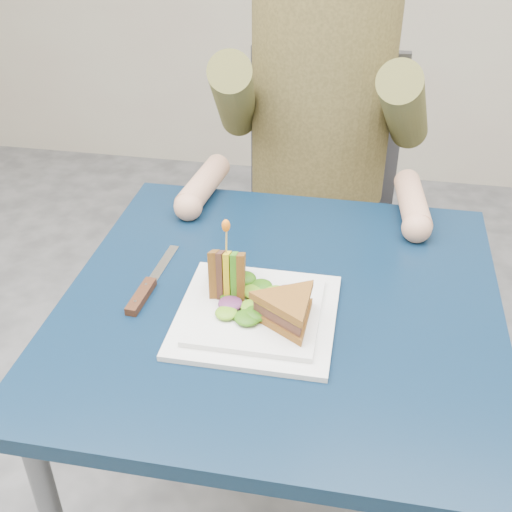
% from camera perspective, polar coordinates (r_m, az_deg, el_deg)
% --- Properties ---
extents(table, '(0.75, 0.75, 0.73)m').
position_cam_1_polar(table, '(1.16, 2.17, -6.86)').
color(table, black).
rests_on(table, ground).
extents(chair, '(0.42, 0.40, 0.93)m').
position_cam_1_polar(chair, '(1.83, 5.56, 5.15)').
color(chair, '#47474C').
rests_on(chair, ground).
extents(diner, '(0.54, 0.59, 0.74)m').
position_cam_1_polar(diner, '(1.57, 5.89, 15.26)').
color(diner, brown).
rests_on(diner, chair).
extents(plate, '(0.26, 0.26, 0.02)m').
position_cam_1_polar(plate, '(1.06, 0.04, -5.16)').
color(plate, white).
rests_on(plate, table).
extents(sandwich_flat, '(0.18, 0.18, 0.05)m').
position_cam_1_polar(sandwich_flat, '(1.02, 2.84, -4.79)').
color(sandwich_flat, brown).
rests_on(sandwich_flat, plate).
extents(sandwich_upright, '(0.08, 0.13, 0.13)m').
position_cam_1_polar(sandwich_upright, '(1.08, -2.56, -1.47)').
color(sandwich_upright, brown).
rests_on(sandwich_upright, plate).
extents(fork, '(0.03, 0.18, 0.01)m').
position_cam_1_polar(fork, '(1.12, -4.74, -3.56)').
color(fork, silver).
rests_on(fork, table).
extents(knife, '(0.03, 0.22, 0.02)m').
position_cam_1_polar(knife, '(1.14, -9.81, -2.99)').
color(knife, silver).
rests_on(knife, table).
extents(toothpick, '(0.01, 0.01, 0.06)m').
position_cam_1_polar(toothpick, '(1.05, -2.65, 1.40)').
color(toothpick, tan).
rests_on(toothpick, sandwich_upright).
extents(toothpick_frill, '(0.01, 0.01, 0.02)m').
position_cam_1_polar(toothpick_frill, '(1.03, -2.69, 2.71)').
color(toothpick_frill, orange).
rests_on(toothpick_frill, sandwich_upright).
extents(lettuce_spill, '(0.15, 0.13, 0.02)m').
position_cam_1_polar(lettuce_spill, '(1.06, 0.40, -3.97)').
color(lettuce_spill, '#337A14').
rests_on(lettuce_spill, plate).
extents(onion_ring, '(0.04, 0.04, 0.02)m').
position_cam_1_polar(onion_ring, '(1.05, 0.90, -3.98)').
color(onion_ring, '#9E4C7A').
rests_on(onion_ring, plate).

